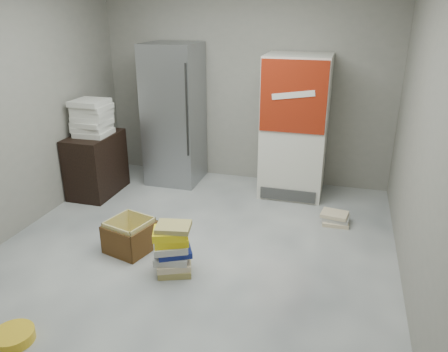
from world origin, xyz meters
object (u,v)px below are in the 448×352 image
coke_cooler (295,127)px  phonebook_stack_main (172,249)px  steel_fridge (174,115)px  wood_shelf (96,164)px  cardboard_box (130,238)px

coke_cooler → phonebook_stack_main: 2.44m
steel_fridge → phonebook_stack_main: 2.47m
steel_fridge → wood_shelf: size_ratio=2.37×
cardboard_box → coke_cooler: bearing=70.0°
steel_fridge → phonebook_stack_main: steel_fridge is taller
coke_cooler → wood_shelf: bearing=-163.7°
wood_shelf → cardboard_box: size_ratio=1.56×
wood_shelf → cardboard_box: (1.10, -1.22, -0.26)m
steel_fridge → cardboard_box: steel_fridge is taller
cardboard_box → phonebook_stack_main: bearing=-9.3°
phonebook_stack_main → cardboard_box: size_ratio=0.97×
coke_cooler → wood_shelf: coke_cooler is taller
wood_shelf → phonebook_stack_main: 2.24m
steel_fridge → coke_cooler: 1.65m
phonebook_stack_main → steel_fridge: bearing=91.5°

